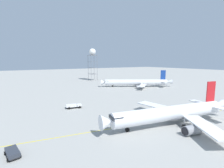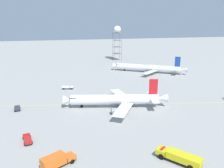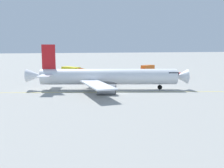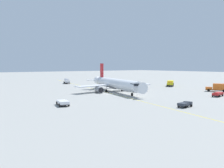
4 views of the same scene
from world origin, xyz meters
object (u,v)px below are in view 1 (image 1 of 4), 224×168
(pushback_tug_truck, at_px, (74,106))
(baggage_truck_truck, at_px, (12,152))
(airliner_secondary, at_px, (137,83))
(airliner_main, at_px, (172,114))
(radar_tower, at_px, (92,54))

(pushback_tug_truck, xyz_separation_m, baggage_truck_truck, (-22.74, 19.51, -0.09))
(airliner_secondary, distance_m, pushback_tug_truck, 56.76)
(airliner_main, distance_m, baggage_truck_truck, 36.32)
(pushback_tug_truck, relative_size, baggage_truck_truck, 1.37)
(pushback_tug_truck, height_order, baggage_truck_truck, pushback_tug_truck)
(airliner_main, height_order, pushback_tug_truck, airliner_main)
(airliner_main, bearing_deg, baggage_truck_truck, 2.49)
(airliner_main, height_order, baggage_truck_truck, airliner_main)
(radar_tower, bearing_deg, airliner_main, 164.61)
(airliner_secondary, relative_size, radar_tower, 1.50)
(airliner_main, relative_size, baggage_truck_truck, 9.13)
(radar_tower, bearing_deg, baggage_truck_truck, 146.35)
(airliner_main, bearing_deg, radar_tower, -93.27)
(airliner_main, xyz_separation_m, radar_tower, (101.93, -28.06, 19.75))
(pushback_tug_truck, xyz_separation_m, radar_tower, (73.12, -44.30, 21.90))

